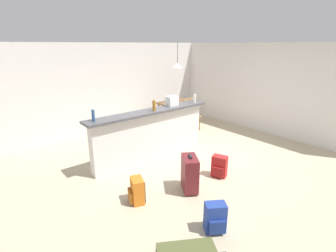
{
  "coord_description": "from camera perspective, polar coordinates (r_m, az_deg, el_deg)",
  "views": [
    {
      "loc": [
        -3.62,
        -3.69,
        2.45
      ],
      "look_at": [
        -0.16,
        0.48,
        0.7
      ],
      "focal_mm": 27.06,
      "sensor_mm": 36.0,
      "label": 1
    }
  ],
  "objects": [
    {
      "name": "wall_right",
      "position": [
        7.87,
        19.4,
        8.15
      ],
      "size": [
        0.1,
        6.0,
        2.5
      ],
      "primitive_type": "cube",
      "color": "silver",
      "rests_on": "ground_plane"
    },
    {
      "name": "dining_chair_near_partition",
      "position": [
        7.53,
        5.05,
        2.97
      ],
      "size": [
        0.41,
        0.41,
        0.93
      ],
      "color": "#9E754C",
      "rests_on": "ground_plane"
    },
    {
      "name": "pendant_lamp",
      "position": [
        7.71,
        2.11,
        13.47
      ],
      "size": [
        0.34,
        0.34,
        0.76
      ],
      "color": "black"
    },
    {
      "name": "bottle_blue",
      "position": [
        4.81,
        -16.49,
        2.28
      ],
      "size": [
        0.06,
        0.06,
        0.22
      ],
      "primitive_type": "cylinder",
      "color": "#284C89",
      "rests_on": "bar_countertop"
    },
    {
      "name": "bottle_amber",
      "position": [
        5.35,
        -3.16,
        4.61
      ],
      "size": [
        0.07,
        0.07,
        0.23
      ],
      "primitive_type": "cylinder",
      "color": "#9E661E",
      "rests_on": "bar_countertop"
    },
    {
      "name": "bar_countertop",
      "position": [
        5.44,
        -3.87,
        3.29
      ],
      "size": [
        2.96,
        0.4,
        0.05
      ],
      "primitive_type": "cube",
      "color": "#4C4C51",
      "rests_on": "partition_half_wall"
    },
    {
      "name": "grocery_bag",
      "position": [
        5.81,
        0.92,
        5.65
      ],
      "size": [
        0.26,
        0.18,
        0.22
      ],
      "primitive_type": "cube",
      "color": "silver",
      "rests_on": "bar_countertop"
    },
    {
      "name": "backpack_red",
      "position": [
        5.04,
        11.47,
        -8.97
      ],
      "size": [
        0.31,
        0.33,
        0.42
      ],
      "color": "red",
      "rests_on": "ground_plane"
    },
    {
      "name": "dining_table",
      "position": [
        7.91,
        2.2,
        4.74
      ],
      "size": [
        1.1,
        0.8,
        0.74
      ],
      "color": "brown",
      "rests_on": "ground_plane"
    },
    {
      "name": "partition_half_wall",
      "position": [
        5.6,
        -3.75,
        -2.19
      ],
      "size": [
        2.8,
        0.2,
        1.05
      ],
      "primitive_type": "cube",
      "color": "silver",
      "rests_on": "ground_plane"
    },
    {
      "name": "suitcase_upright_maroon",
      "position": [
        4.46,
        4.92,
        -10.56
      ],
      "size": [
        0.44,
        0.5,
        0.67
      ],
      "color": "maroon",
      "rests_on": "ground_plane"
    },
    {
      "name": "wall_back",
      "position": [
        7.74,
        -11.44,
        8.67
      ],
      "size": [
        6.6,
        0.1,
        2.5
      ],
      "primitive_type": "cube",
      "color": "silver",
      "rests_on": "ground_plane"
    },
    {
      "name": "backpack_orange",
      "position": [
        4.23,
        -7.02,
        -14.33
      ],
      "size": [
        0.31,
        0.33,
        0.42
      ],
      "color": "orange",
      "rests_on": "ground_plane"
    },
    {
      "name": "bottle_white",
      "position": [
        6.13,
        6.0,
        6.19
      ],
      "size": [
        0.07,
        0.07,
        0.22
      ],
      "primitive_type": "cylinder",
      "color": "silver",
      "rests_on": "bar_countertop"
    },
    {
      "name": "ground_plane",
      "position": [
        5.73,
        4.35,
        -7.71
      ],
      "size": [
        13.0,
        13.0,
        0.05
      ],
      "primitive_type": "cube",
      "color": "#BCAD8E"
    },
    {
      "name": "backpack_blue",
      "position": [
        3.71,
        10.59,
        -19.73
      ],
      "size": [
        0.34,
        0.33,
        0.42
      ],
      "color": "#233D93",
      "rests_on": "ground_plane"
    }
  ]
}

